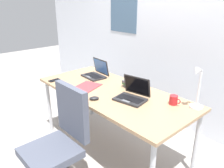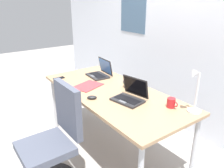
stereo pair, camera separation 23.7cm
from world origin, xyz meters
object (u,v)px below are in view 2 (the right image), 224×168
(laptop_near_mouse, at_px, (130,96))
(book_stack, at_px, (133,85))
(office_chair, at_px, (54,147))
(desk_lamp, at_px, (195,92))
(laptop_near_lamp, at_px, (100,73))
(paper_folder_back_left, at_px, (88,86))
(cell_phone, at_px, (59,78))
(computer_mouse, at_px, (92,97))
(coffee_mug, at_px, (171,103))

(laptop_near_mouse, distance_m, book_stack, 0.31)
(laptop_near_mouse, distance_m, office_chair, 0.85)
(desk_lamp, distance_m, laptop_near_mouse, 0.60)
(laptop_near_lamp, distance_m, office_chair, 1.13)
(laptop_near_lamp, relative_size, paper_folder_back_left, 0.99)
(desk_lamp, height_order, cell_phone, desk_lamp)
(laptop_near_lamp, distance_m, computer_mouse, 0.69)
(cell_phone, relative_size, coffee_mug, 1.20)
(desk_lamp, height_order, book_stack, desk_lamp)
(office_chair, bearing_deg, book_stack, 91.20)
(desk_lamp, distance_m, laptop_near_lamp, 1.30)
(computer_mouse, distance_m, cell_phone, 0.75)
(book_stack, distance_m, coffee_mug, 0.55)
(laptop_near_lamp, height_order, cell_phone, laptop_near_lamp)
(computer_mouse, relative_size, book_stack, 0.42)
(paper_folder_back_left, distance_m, office_chair, 0.77)
(computer_mouse, bearing_deg, office_chair, -51.28)
(paper_folder_back_left, bearing_deg, desk_lamp, 21.22)
(computer_mouse, xyz_separation_m, coffee_mug, (0.57, 0.49, 0.03))
(book_stack, bearing_deg, desk_lamp, 4.05)
(cell_phone, height_order, office_chair, office_chair)
(book_stack, distance_m, paper_folder_back_left, 0.50)
(laptop_near_mouse, xyz_separation_m, office_chair, (-0.19, -0.73, -0.39))
(desk_lamp, bearing_deg, laptop_near_mouse, -152.19)
(cell_phone, distance_m, book_stack, 0.94)
(book_stack, bearing_deg, paper_folder_back_left, -133.45)
(desk_lamp, relative_size, book_stack, 1.74)
(laptop_near_lamp, bearing_deg, book_stack, 6.52)
(desk_lamp, height_order, computer_mouse, desk_lamp)
(laptop_near_mouse, relative_size, office_chair, 0.34)
(laptop_near_mouse, bearing_deg, book_stack, 134.31)
(book_stack, xyz_separation_m, office_chair, (0.02, -0.95, -0.39))
(computer_mouse, xyz_separation_m, cell_phone, (-0.75, -0.02, -0.01))
(computer_mouse, bearing_deg, paper_folder_back_left, -170.40)
(laptop_near_mouse, distance_m, computer_mouse, 0.37)
(computer_mouse, bearing_deg, laptop_near_mouse, 83.30)
(laptop_near_lamp, bearing_deg, computer_mouse, -39.37)
(computer_mouse, height_order, office_chair, office_chair)
(laptop_near_mouse, height_order, coffee_mug, laptop_near_mouse)
(coffee_mug, xyz_separation_m, office_chair, (-0.53, -0.94, -0.39))
(book_stack, relative_size, office_chair, 0.24)
(desk_lamp, distance_m, coffee_mug, 0.24)
(laptop_near_mouse, xyz_separation_m, cell_phone, (-0.99, -0.31, -0.04))
(desk_lamp, bearing_deg, cell_phone, -158.98)
(cell_phone, bearing_deg, office_chair, -31.25)
(desk_lamp, distance_m, cell_phone, 1.62)
(office_chair, bearing_deg, paper_folder_back_left, 121.84)
(book_stack, bearing_deg, office_chair, -88.80)
(computer_mouse, relative_size, office_chair, 0.10)
(cell_phone, distance_m, coffee_mug, 1.42)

